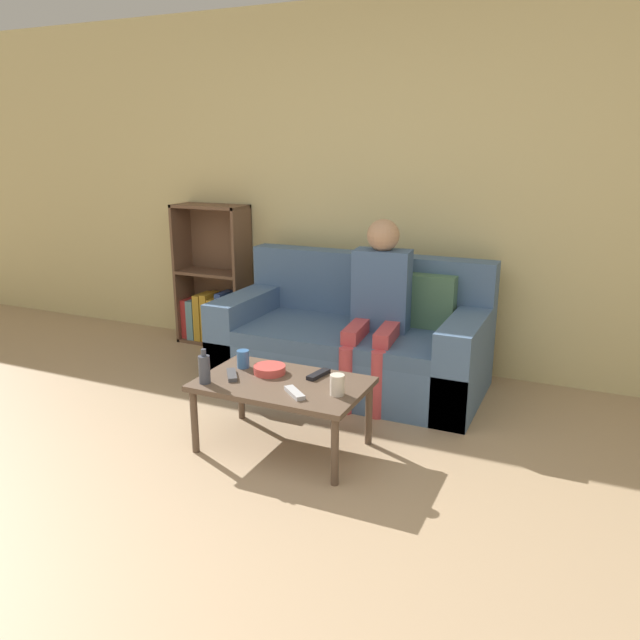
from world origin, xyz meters
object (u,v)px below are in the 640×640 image
object	(u,v)px
snack_bowl	(270,369)
bottle	(204,369)
cup_far	(337,385)
cup_near	(243,359)
person_adult	(379,296)
tv_remote_1	(318,374)
tv_remote_0	(295,393)
coffee_table	(282,389)
tv_remote_2	(232,375)
couch	(353,344)
bookshelf	(216,295)

from	to	relation	value
snack_bowl	bottle	xyz separation A→B (m)	(-0.25, -0.27, 0.06)
cup_far	snack_bowl	xyz separation A→B (m)	(-0.46, 0.13, -0.03)
cup_near	snack_bowl	world-z (taller)	cup_near
person_adult	tv_remote_1	world-z (taller)	person_adult
bottle	tv_remote_0	bearing A→B (deg)	5.84
coffee_table	tv_remote_2	size ratio (longest dim) A/B	5.46
cup_far	bottle	distance (m)	0.72
couch	snack_bowl	bearing A→B (deg)	-96.76
bookshelf	coffee_table	bearing A→B (deg)	-46.37
couch	snack_bowl	xyz separation A→B (m)	(-0.12, -0.98, 0.13)
cup_near	cup_far	xyz separation A→B (m)	(0.65, -0.15, 0.00)
tv_remote_2	snack_bowl	xyz separation A→B (m)	(0.16, 0.13, 0.01)
couch	cup_far	size ratio (longest dim) A/B	16.68
bookshelf	tv_remote_0	bearing A→B (deg)	-46.11
tv_remote_1	snack_bowl	size ratio (longest dim) A/B	0.98
couch	cup_near	size ratio (longest dim) A/B	17.68
cup_near	tv_remote_2	bearing A→B (deg)	-82.54
couch	cup_near	distance (m)	1.02
bookshelf	cup_far	xyz separation A→B (m)	(1.75, -1.52, 0.04)
tv_remote_0	snack_bowl	bearing A→B (deg)	91.18
couch	bookshelf	bearing A→B (deg)	163.62
cup_far	bottle	xyz separation A→B (m)	(-0.71, -0.14, 0.03)
cup_far	tv_remote_1	distance (m)	0.28
cup_near	cup_far	world-z (taller)	cup_far
cup_far	coffee_table	bearing A→B (deg)	172.54
cup_near	snack_bowl	xyz separation A→B (m)	(0.18, -0.02, -0.03)
coffee_table	bottle	distance (m)	0.43
bookshelf	cup_near	world-z (taller)	bookshelf
couch	bookshelf	xyz separation A→B (m)	(-1.40, 0.41, 0.12)
couch	cup_near	world-z (taller)	couch
tv_remote_0	snack_bowl	world-z (taller)	snack_bowl
person_adult	snack_bowl	bearing A→B (deg)	-115.33
tv_remote_2	cup_near	bearing A→B (deg)	61.62
cup_far	tv_remote_0	bearing A→B (deg)	-155.14
couch	coffee_table	distance (m)	1.06
tv_remote_0	tv_remote_1	size ratio (longest dim) A/B	0.91
coffee_table	tv_remote_0	world-z (taller)	tv_remote_0
couch	person_adult	world-z (taller)	person_adult
snack_bowl	bottle	distance (m)	0.37
tv_remote_2	snack_bowl	size ratio (longest dim) A/B	0.93
coffee_table	bottle	bearing A→B (deg)	-152.84
couch	coffee_table	size ratio (longest dim) A/B	1.99
person_adult	tv_remote_1	distance (m)	0.87
couch	bookshelf	world-z (taller)	bookshelf
tv_remote_2	bottle	size ratio (longest dim) A/B	0.87
coffee_table	cup_far	distance (m)	0.36
cup_far	snack_bowl	distance (m)	0.48
bookshelf	tv_remote_1	size ratio (longest dim) A/B	6.56
cup_far	tv_remote_2	distance (m)	0.63
coffee_table	tv_remote_1	size ratio (longest dim) A/B	5.15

